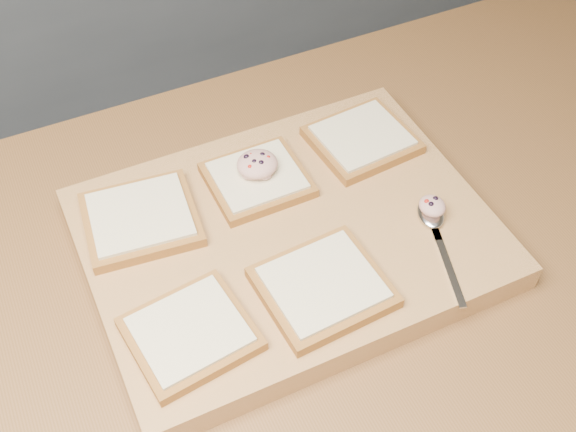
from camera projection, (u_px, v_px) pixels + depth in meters
name	position (u px, v px, depth m)	size (l,w,h in m)	color
back_counter	(21.00, 10.00, 1.98)	(3.60, 0.62, 0.94)	slate
cutting_board	(288.00, 238.00, 0.87)	(0.47, 0.36, 0.04)	tan
bread_far_left	(141.00, 219.00, 0.85)	(0.14, 0.13, 0.02)	olive
bread_far_center	(257.00, 179.00, 0.90)	(0.12, 0.11, 0.02)	olive
bread_far_right	(362.00, 139.00, 0.94)	(0.13, 0.12, 0.02)	olive
bread_near_left	(190.00, 333.00, 0.75)	(0.13, 0.13, 0.02)	olive
bread_near_center	(323.00, 287.00, 0.79)	(0.14, 0.13, 0.02)	olive
tuna_salad_dollop	(257.00, 164.00, 0.89)	(0.05, 0.05, 0.02)	tan
spoon	(433.00, 221.00, 0.86)	(0.07, 0.16, 0.01)	silver
spoon_salad	(432.00, 206.00, 0.85)	(0.03, 0.03, 0.02)	tan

